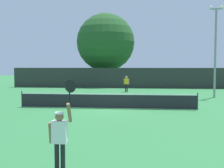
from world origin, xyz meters
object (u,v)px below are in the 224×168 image
Objects in this scene: player_receiving at (126,82)px; large_tree at (106,42)px; tennis_ball at (93,110)px; parked_car_near at (78,79)px; player_serving at (60,133)px; parked_car_mid at (109,79)px; light_pole at (215,46)px.

large_tree is at bearing -70.66° from player_receiving.
parked_car_near is (-6.67, 25.02, 0.74)m from tennis_ball.
player_serving reaches higher than parked_car_near.
player_serving reaches higher than tennis_ball.
large_tree reaches higher than parked_car_near.
large_tree is 7.65m from parked_car_near.
large_tree is (-2.83, 32.39, 5.06)m from player_serving.
parked_car_mid reaches higher than tennis_ball.
player_serving is 0.24× the size of large_tree.
large_tree reaches higher than player_serving.
tennis_ball is 0.02× the size of parked_car_mid.
parked_car_near reaches higher than player_receiving.
light_pole is 18.30m from large_tree.
tennis_ball is 0.01× the size of light_pole.
large_tree is at bearing -98.69° from parked_car_mid.
large_tree is 2.31× the size of parked_car_near.
light_pole is (9.44, 7.98, 4.50)m from tennis_ball.
parked_car_mid is at bearing -76.10° from player_receiving.
light_pole is at bearing 40.21° from tennis_ball.
light_pole is (8.55, 18.15, 3.49)m from player_serving.
tennis_ball is 23.12m from large_tree.
player_serving is at bearing -70.64° from parked_car_near.
player_serving is 0.55× the size of parked_car_near.
parked_car_mid is (4.80, 1.00, 0.00)m from parked_car_near.
parked_car_mid is at bearing 94.36° from player_serving.
tennis_ball is at bearing -139.79° from light_pole.
player_serving is 1.45× the size of player_receiving.
large_tree is at bearing 128.63° from light_pole.
tennis_ball is 13.16m from light_pole.
player_receiving is 9.75m from light_pole.
light_pole is at bearing 150.77° from player_receiving.
large_tree is 6.55m from parked_car_mid.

